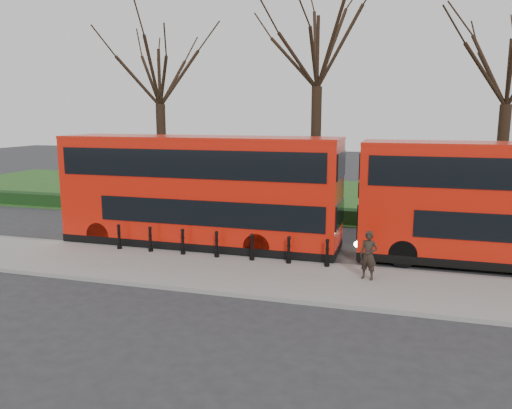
% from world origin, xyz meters
% --- Properties ---
extents(ground, '(120.00, 120.00, 0.00)m').
position_xyz_m(ground, '(0.00, 0.00, 0.00)').
color(ground, '#28282B').
rests_on(ground, ground).
extents(pavement, '(60.00, 4.00, 0.15)m').
position_xyz_m(pavement, '(0.00, -3.00, 0.07)').
color(pavement, gray).
rests_on(pavement, ground).
extents(kerb, '(60.00, 0.25, 0.16)m').
position_xyz_m(kerb, '(0.00, -1.00, 0.07)').
color(kerb, slate).
rests_on(kerb, ground).
extents(grass_verge, '(60.00, 18.00, 0.06)m').
position_xyz_m(grass_verge, '(0.00, 15.00, 0.03)').
color(grass_verge, '#214E1A').
rests_on(grass_verge, ground).
extents(hedge, '(60.00, 0.90, 0.80)m').
position_xyz_m(hedge, '(0.00, 6.80, 0.40)').
color(hedge, black).
rests_on(hedge, ground).
extents(yellow_line_outer, '(60.00, 0.10, 0.01)m').
position_xyz_m(yellow_line_outer, '(0.00, -0.70, 0.01)').
color(yellow_line_outer, yellow).
rests_on(yellow_line_outer, ground).
extents(yellow_line_inner, '(60.00, 0.10, 0.01)m').
position_xyz_m(yellow_line_inner, '(0.00, -0.50, 0.01)').
color(yellow_line_inner, yellow).
rests_on(yellow_line_inner, ground).
extents(tree_left, '(7.41, 7.41, 11.58)m').
position_xyz_m(tree_left, '(-8.00, 10.00, 8.42)').
color(tree_left, black).
rests_on(tree_left, ground).
extents(tree_mid, '(8.51, 8.51, 13.29)m').
position_xyz_m(tree_mid, '(2.00, 10.00, 9.67)').
color(tree_mid, black).
rests_on(tree_mid, ground).
extents(tree_right, '(7.27, 7.27, 11.35)m').
position_xyz_m(tree_right, '(12.00, 10.00, 8.25)').
color(tree_right, black).
rests_on(tree_right, ground).
extents(bollard_row, '(8.90, 0.15, 1.00)m').
position_xyz_m(bollard_row, '(0.07, -1.35, 0.65)').
color(bollard_row, black).
rests_on(bollard_row, pavement).
extents(bus_lead, '(12.07, 2.77, 4.80)m').
position_xyz_m(bus_lead, '(-1.38, 0.40, 2.42)').
color(bus_lead, red).
rests_on(bus_lead, ground).
extents(pedestrian, '(0.71, 0.57, 1.69)m').
position_xyz_m(pedestrian, '(6.00, -2.41, 1.00)').
color(pedestrian, black).
rests_on(pedestrian, pavement).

